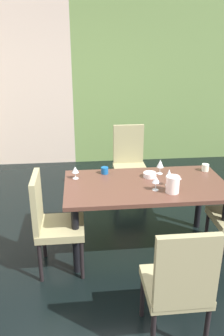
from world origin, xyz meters
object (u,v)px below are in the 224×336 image
(wine_glass_right, at_px, (160,164))
(cup_corner, at_px, (205,168))
(dining_table, at_px, (145,192))
(wine_glass_north, at_px, (156,180))
(wine_glass_near_shelf, at_px, (169,174))
(cup_front, at_px, (105,170))
(chair_head_far, at_px, (129,160))
(wine_glass_south, at_px, (75,170))
(serving_bowl_rear, at_px, (150,175))
(pitcher_east, at_px, (173,184))
(chair_left_near, at_px, (51,220))
(chair_head_near, at_px, (179,283))

(wine_glass_right, bearing_deg, cup_corner, 3.27)
(dining_table, xyz_separation_m, wine_glass_north, (0.06, -0.16, 0.20))
(wine_glass_near_shelf, distance_m, cup_front, 0.72)
(chair_head_far, bearing_deg, wine_glass_near_shelf, 98.40)
(dining_table, bearing_deg, wine_glass_south, 163.95)
(wine_glass_north, xyz_separation_m, cup_front, (-0.45, 0.47, -0.07))
(serving_bowl_rear, bearing_deg, wine_glass_south, 177.12)
(cup_corner, bearing_deg, chair_head_far, 126.16)
(pitcher_east, bearing_deg, serving_bowl_rear, 109.17)
(serving_bowl_rear, bearing_deg, chair_head_far, 92.78)
(dining_table, height_order, serving_bowl_rear, serving_bowl_rear)
(chair_left_near, height_order, pitcher_east, chair_left_near)
(chair_left_near, xyz_separation_m, serving_bowl_rear, (1.02, 0.42, 0.23))
(wine_glass_south, height_order, wine_glass_north, wine_glass_north)
(dining_table, xyz_separation_m, serving_bowl_rear, (0.08, 0.16, 0.12))
(chair_head_far, relative_size, chair_head_near, 1.02)
(dining_table, bearing_deg, cup_corner, 20.72)
(wine_glass_south, bearing_deg, serving_bowl_rear, -2.88)
(dining_table, distance_m, cup_front, 0.51)
(chair_head_far, height_order, wine_glass_right, chair_head_far)
(chair_left_near, bearing_deg, wine_glass_right, 113.64)
(chair_left_near, relative_size, pitcher_east, 5.93)
(chair_head_far, relative_size, pitcher_east, 6.19)
(wine_glass_south, height_order, serving_bowl_rear, wine_glass_south)
(dining_table, distance_m, wine_glass_near_shelf, 0.31)
(wine_glass_south, relative_size, pitcher_east, 0.79)
(dining_table, distance_m, chair_left_near, 0.98)
(wine_glass_near_shelf, relative_size, cup_corner, 2.20)
(chair_head_far, height_order, serving_bowl_rear, chair_head_far)
(wine_glass_north, relative_size, cup_corner, 1.81)
(chair_head_near, distance_m, wine_glass_north, 1.11)
(chair_left_near, xyz_separation_m, pitcher_east, (1.15, 0.03, 0.29))
(dining_table, bearing_deg, wine_glass_near_shelf, -16.84)
(chair_left_near, bearing_deg, chair_head_near, 44.07)
(chair_left_near, distance_m, serving_bowl_rear, 1.12)
(chair_head_far, distance_m, chair_left_near, 1.77)
(wine_glass_near_shelf, distance_m, cup_corner, 0.61)
(dining_table, xyz_separation_m, cup_corner, (0.72, 0.27, 0.13))
(pitcher_east, bearing_deg, chair_head_far, 97.34)
(chair_left_near, relative_size, cup_front, 12.69)
(chair_head_far, xyz_separation_m, chair_head_near, (-0.03, -2.45, -0.01))
(chair_left_near, xyz_separation_m, wine_glass_south, (0.24, 0.46, 0.30))
(wine_glass_north, bearing_deg, wine_glass_south, 154.67)
(wine_glass_south, relative_size, cup_corner, 1.68)
(dining_table, height_order, cup_corner, cup_corner)
(dining_table, distance_m, chair_head_near, 1.23)
(chair_head_far, xyz_separation_m, wine_glass_north, (0.04, -1.38, 0.30))
(pitcher_east, bearing_deg, wine_glass_near_shelf, 88.61)
(wine_glass_south, distance_m, cup_corner, 1.43)
(chair_head_near, height_order, wine_glass_north, chair_head_near)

